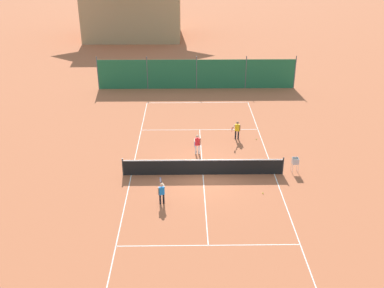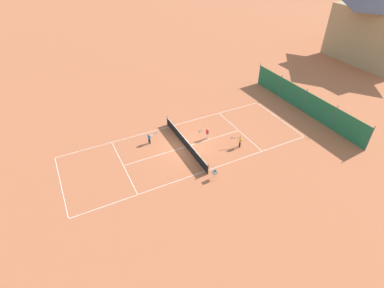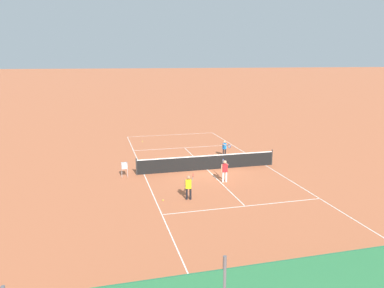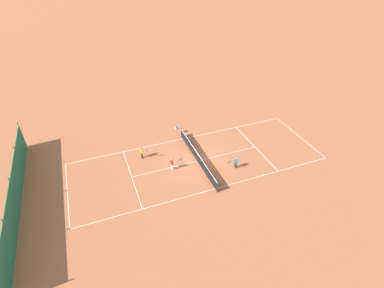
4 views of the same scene
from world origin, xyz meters
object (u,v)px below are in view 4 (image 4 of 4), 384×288
at_px(tennis_ball_far_corner, 205,139).
at_px(tennis_ball_service_box, 141,150).
at_px(player_far_baseline, 236,162).
at_px(ball_hopper, 177,128).
at_px(player_near_baseline, 142,152).
at_px(player_near_service, 172,163).
at_px(tennis_ball_by_net_left, 265,126).
at_px(tennis_net, 197,157).

height_order(tennis_ball_far_corner, tennis_ball_service_box, same).
bearing_deg(player_far_baseline, ball_hopper, 22.87).
bearing_deg(tennis_ball_far_corner, tennis_ball_service_box, 84.68).
bearing_deg(player_near_baseline, player_near_service, -140.78).
relative_size(player_far_baseline, tennis_ball_by_net_left, 17.81).
distance_m(tennis_net, player_near_baseline, 5.38).
distance_m(tennis_net, tennis_ball_far_corner, 3.79).
xyz_separation_m(tennis_ball_by_net_left, ball_hopper, (2.29, 9.77, 0.62)).
relative_size(tennis_ball_by_net_left, tennis_ball_service_box, 1.00).
distance_m(player_near_service, tennis_ball_far_corner, 5.84).
height_order(player_near_baseline, tennis_ball_far_corner, player_near_baseline).
xyz_separation_m(player_near_service, tennis_ball_far_corner, (3.38, -4.71, -0.72)).
bearing_deg(tennis_ball_service_box, tennis_net, -128.55).
relative_size(tennis_ball_far_corner, tennis_ball_service_box, 1.00).
height_order(tennis_net, player_near_service, player_near_service).
bearing_deg(player_near_baseline, player_far_baseline, -120.97).
bearing_deg(tennis_net, player_near_baseline, 63.19).
distance_m(player_far_baseline, tennis_ball_far_corner, 5.43).
xyz_separation_m(tennis_ball_by_net_left, tennis_ball_service_box, (0.73, 14.23, 0.00)).
relative_size(tennis_net, tennis_ball_service_box, 139.09).
height_order(player_near_baseline, tennis_ball_by_net_left, player_near_baseline).
bearing_deg(tennis_ball_by_net_left, player_near_service, 105.13).
distance_m(tennis_ball_service_box, ball_hopper, 4.77).
bearing_deg(player_near_service, tennis_ball_far_corner, -54.34).
bearing_deg(tennis_ball_by_net_left, player_far_baseline, 128.40).
xyz_separation_m(player_near_baseline, tennis_ball_far_corner, (0.69, -6.90, -0.70)).
relative_size(player_far_baseline, tennis_ball_far_corner, 17.81).
xyz_separation_m(tennis_net, player_near_service, (-0.27, 2.60, 0.26)).
height_order(player_near_service, tennis_ball_by_net_left, player_near_service).
height_order(tennis_ball_by_net_left, tennis_ball_service_box, same).
xyz_separation_m(player_near_baseline, player_far_baseline, (-4.64, -7.73, -0.05)).
xyz_separation_m(tennis_net, tennis_ball_far_corner, (3.11, -2.11, -0.47)).
relative_size(player_near_service, ball_hopper, 1.46).
bearing_deg(ball_hopper, tennis_ball_far_corner, -133.07).
distance_m(player_near_baseline, tennis_ball_far_corner, 6.97).
relative_size(player_near_baseline, tennis_ball_service_box, 19.13).
bearing_deg(tennis_net, ball_hopper, 2.59).
xyz_separation_m(tennis_ball_far_corner, ball_hopper, (2.19, 2.35, 0.62)).
distance_m(tennis_net, player_far_baseline, 3.68).
bearing_deg(player_near_baseline, tennis_net, -116.81).
height_order(tennis_net, tennis_ball_far_corner, tennis_net).
bearing_deg(tennis_ball_service_box, player_far_baseline, -127.99).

